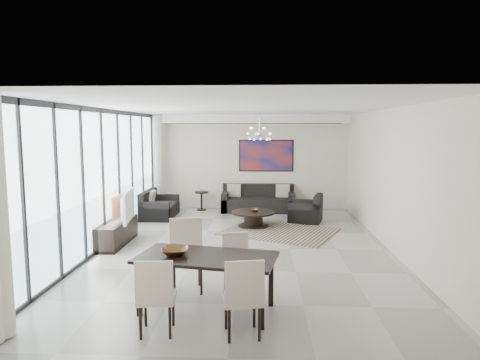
# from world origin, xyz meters

# --- Properties ---
(room_shell) EXTENTS (6.00, 9.00, 2.90)m
(room_shell) POSITION_xyz_m (0.46, 0.00, 1.45)
(room_shell) COLOR #A8A39B
(room_shell) RESTS_ON ground
(window_wall) EXTENTS (0.37, 8.95, 2.90)m
(window_wall) POSITION_xyz_m (-2.86, 0.00, 1.47)
(window_wall) COLOR white
(window_wall) RESTS_ON floor
(soffit) EXTENTS (5.98, 0.40, 0.26)m
(soffit) POSITION_xyz_m (0.00, 4.30, 2.77)
(soffit) COLOR white
(soffit) RESTS_ON room_shell
(painting) EXTENTS (1.68, 0.04, 0.98)m
(painting) POSITION_xyz_m (0.50, 4.47, 1.65)
(painting) COLOR #A52C17
(painting) RESTS_ON room_shell
(chandelier) EXTENTS (0.66, 0.66, 0.71)m
(chandelier) POSITION_xyz_m (0.30, 2.50, 2.35)
(chandelier) COLOR silver
(chandelier) RESTS_ON room_shell
(rug) EXTENTS (3.09, 2.81, 0.01)m
(rug) POSITION_xyz_m (0.81, 1.45, 0.01)
(rug) COLOR black
(rug) RESTS_ON floor
(coffee_table) EXTENTS (1.10, 1.10, 0.38)m
(coffee_table) POSITION_xyz_m (0.16, 2.00, 0.22)
(coffee_table) COLOR black
(coffee_table) RESTS_ON floor
(bowl_coffee) EXTENTS (0.23, 0.23, 0.07)m
(bowl_coffee) POSITION_xyz_m (0.18, 2.00, 0.42)
(bowl_coffee) COLOR brown
(bowl_coffee) RESTS_ON coffee_table
(sofa_main) EXTENTS (2.18, 0.89, 0.79)m
(sofa_main) POSITION_xyz_m (0.26, 4.07, 0.27)
(sofa_main) COLOR black
(sofa_main) RESTS_ON floor
(loveseat) EXTENTS (0.84, 1.49, 0.75)m
(loveseat) POSITION_xyz_m (-2.54, 3.05, 0.25)
(loveseat) COLOR black
(loveseat) RESTS_ON floor
(armchair) EXTENTS (1.01, 1.04, 0.73)m
(armchair) POSITION_xyz_m (1.59, 2.68, 0.25)
(armchair) COLOR black
(armchair) RESTS_ON floor
(side_table) EXTENTS (0.42, 0.42, 0.58)m
(side_table) POSITION_xyz_m (-1.47, 4.11, 0.39)
(side_table) COLOR black
(side_table) RESTS_ON floor
(tv_console) EXTENTS (0.46, 1.62, 0.51)m
(tv_console) POSITION_xyz_m (-2.76, 0.19, 0.25)
(tv_console) COLOR black
(tv_console) RESTS_ON floor
(television) EXTENTS (0.30, 1.14, 0.65)m
(television) POSITION_xyz_m (-2.60, 0.20, 0.83)
(television) COLOR gray
(television) RESTS_ON tv_console
(dining_table) EXTENTS (2.00, 1.25, 0.77)m
(dining_table) POSITION_xyz_m (-0.38, -3.10, 0.69)
(dining_table) COLOR black
(dining_table) RESTS_ON floor
(dining_chair_sw) EXTENTS (0.48, 0.48, 0.96)m
(dining_chair_sw) POSITION_xyz_m (-0.89, -3.85, 0.55)
(dining_chair_sw) COLOR beige
(dining_chair_sw) RESTS_ON floor
(dining_chair_se) EXTENTS (0.53, 0.53, 0.99)m
(dining_chair_se) POSITION_xyz_m (0.15, -3.87, 0.57)
(dining_chair_se) COLOR beige
(dining_chair_se) RESTS_ON floor
(dining_chair_nw) EXTENTS (0.61, 0.61, 1.10)m
(dining_chair_nw) POSITION_xyz_m (-0.79, -2.31, 0.64)
(dining_chair_nw) COLOR beige
(dining_chair_nw) RESTS_ON floor
(dining_chair_ne) EXTENTS (0.51, 0.51, 0.90)m
(dining_chair_ne) POSITION_xyz_m (-0.02, -2.37, 0.51)
(dining_chair_ne) COLOR beige
(dining_chair_ne) RESTS_ON floor
(bowl_dining) EXTENTS (0.41, 0.41, 0.09)m
(bowl_dining) POSITION_xyz_m (-0.82, -3.07, 0.82)
(bowl_dining) COLOR brown
(bowl_dining) RESTS_ON dining_table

